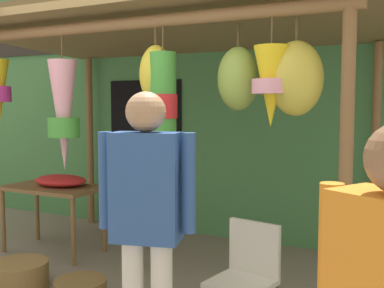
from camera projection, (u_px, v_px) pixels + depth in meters
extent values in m
cube|color=#47844C|center=(241.00, 74.00, 5.75)|extent=(12.88, 0.25, 4.11)
cube|color=#2D2823|center=(237.00, 32.00, 5.58)|extent=(11.59, 0.04, 0.24)
cube|color=black|center=(145.00, 155.00, 6.30)|extent=(1.10, 0.03, 2.00)
cylinder|color=brown|center=(345.00, 183.00, 3.05)|extent=(0.09, 0.09, 2.32)
cylinder|color=brown|center=(90.00, 142.00, 6.54)|extent=(0.09, 0.09, 2.32)
cylinder|color=brown|center=(375.00, 154.00, 4.87)|extent=(0.09, 0.09, 2.32)
cylinder|color=brown|center=(110.00, 25.00, 3.79)|extent=(3.95, 0.10, 0.10)
cylinder|color=brown|center=(212.00, 39.00, 5.60)|extent=(3.95, 0.10, 0.10)
cube|color=olive|center=(171.00, 29.00, 4.69)|extent=(4.25, 2.54, 0.23)
cylinder|color=brown|center=(62.00, 48.00, 4.00)|extent=(0.01, 0.01, 0.21)
cone|color=pink|center=(64.00, 116.00, 4.05)|extent=(0.25, 0.25, 0.96)
cylinder|color=green|center=(64.00, 127.00, 4.06)|extent=(0.27, 0.27, 0.17)
cylinder|color=brown|center=(163.00, 39.00, 3.55)|extent=(0.01, 0.01, 0.19)
cylinder|color=green|center=(163.00, 119.00, 3.60)|extent=(0.20, 0.20, 1.03)
cylinder|color=red|center=(163.00, 106.00, 3.59)|extent=(0.22, 0.22, 0.18)
cylinder|color=brown|center=(272.00, 31.00, 3.17)|extent=(0.01, 0.01, 0.19)
cone|color=yellow|center=(271.00, 87.00, 3.20)|extent=(0.25, 0.25, 0.56)
cylinder|color=pink|center=(271.00, 86.00, 3.20)|extent=(0.27, 0.27, 0.10)
cylinder|color=#4C3D23|center=(297.00, 29.00, 3.16)|extent=(0.02, 0.02, 0.16)
ellipsoid|color=gold|center=(296.00, 78.00, 3.19)|extent=(0.37, 0.32, 0.51)
cylinder|color=#4C3D23|center=(238.00, 35.00, 3.43)|extent=(0.02, 0.02, 0.17)
ellipsoid|color=#89A842|center=(238.00, 79.00, 3.45)|extent=(0.31, 0.26, 0.47)
cylinder|color=#4C3D23|center=(156.00, 36.00, 3.61)|extent=(0.02, 0.02, 0.13)
ellipsoid|color=yellow|center=(156.00, 74.00, 3.64)|extent=(0.27, 0.23, 0.45)
cube|color=brown|center=(53.00, 188.00, 5.25)|extent=(1.12, 0.62, 0.04)
cylinder|color=brown|center=(3.00, 221.00, 5.28)|extent=(0.05, 0.05, 0.71)
cylinder|color=brown|center=(73.00, 232.00, 4.82)|extent=(0.05, 0.05, 0.71)
cylinder|color=brown|center=(37.00, 212.00, 5.74)|extent=(0.05, 0.05, 0.71)
cylinder|color=brown|center=(104.00, 221.00, 5.29)|extent=(0.05, 0.05, 0.71)
ellipsoid|color=red|center=(61.00, 180.00, 5.27)|extent=(0.64, 0.45, 0.12)
ellipsoid|color=green|center=(64.00, 181.00, 5.18)|extent=(0.29, 0.22, 0.09)
cube|color=beige|center=(241.00, 284.00, 3.20)|extent=(0.47, 0.47, 0.04)
cube|color=beige|center=(254.00, 249.00, 3.33)|extent=(0.40, 0.11, 0.40)
cylinder|color=olive|center=(19.00, 275.00, 4.22)|extent=(0.52, 0.52, 0.25)
cylinder|color=orange|center=(330.00, 260.00, 1.62)|extent=(0.08, 0.08, 0.54)
cube|color=#2D5193|center=(146.00, 187.00, 2.74)|extent=(0.44, 0.31, 0.65)
cylinder|color=#2D5193|center=(189.00, 183.00, 2.68)|extent=(0.08, 0.08, 0.58)
cylinder|color=#2D5193|center=(106.00, 180.00, 2.79)|extent=(0.08, 0.08, 0.58)
sphere|color=tan|center=(146.00, 112.00, 2.70)|extent=(0.24, 0.24, 0.24)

